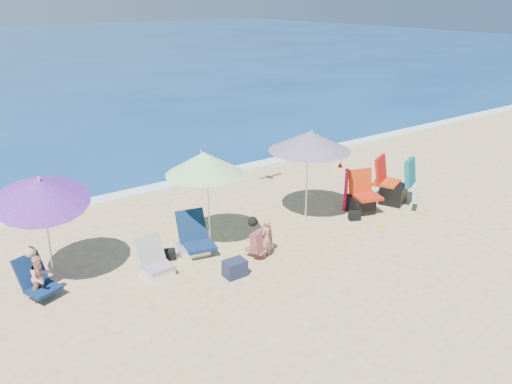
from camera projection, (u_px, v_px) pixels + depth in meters
ground at (298, 255)px, 10.14m from camera, size 120.00×120.00×0.00m
foam at (177, 182)px, 13.99m from camera, size 120.00×0.50×0.04m
umbrella_turquoise at (310, 141)px, 11.17m from camera, size 2.40×2.40×2.08m
umbrella_striped at (204, 163)px, 9.88m from camera, size 1.78×1.78×2.04m
umbrella_blue at (41, 189)px, 8.54m from camera, size 1.84×1.89×2.19m
furled_umbrella at (345, 185)px, 12.06m from camera, size 0.16×0.38×1.15m
chair_navy at (194, 242)px, 10.19m from camera, size 0.76×0.90×0.81m
chair_rainbow at (156, 265)px, 9.41m from camera, size 0.53×0.64×0.69m
camp_chair_left at (361, 200)px, 12.04m from camera, size 0.74×0.80×1.01m
camp_chair_right at (395, 187)px, 12.53m from camera, size 0.88×1.40×1.18m
person_center at (263, 238)px, 9.96m from camera, size 0.59×0.53×0.82m
person_left at (39, 276)px, 8.59m from camera, size 0.69×0.82×0.90m
bag_navy_a at (235, 268)px, 9.35m from camera, size 0.41×0.30×0.31m
bag_black_a at (169, 255)px, 9.97m from camera, size 0.31×0.28×0.19m
bag_navy_b at (361, 192)px, 12.94m from camera, size 0.42×0.33×0.30m
bag_black_b at (354, 216)px, 11.70m from camera, size 0.31×0.27×0.20m
orange_item at (381, 227)px, 11.36m from camera, size 0.21×0.11×0.03m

